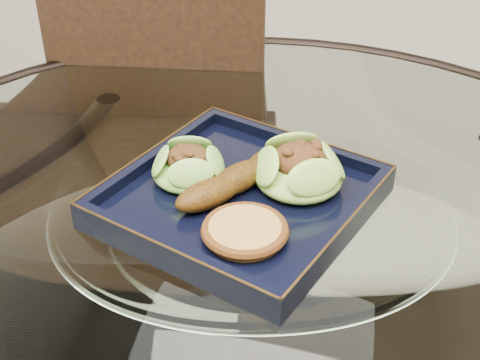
# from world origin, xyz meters

# --- Properties ---
(dining_table) EXTENTS (1.13, 1.13, 0.77)m
(dining_table) POSITION_xyz_m (-0.00, -0.00, 0.60)
(dining_table) COLOR white
(dining_table) RESTS_ON ground
(dining_chair) EXTENTS (0.43, 0.43, 0.88)m
(dining_chair) POSITION_xyz_m (-0.23, 0.30, 0.49)
(dining_chair) COLOR #331F11
(dining_chair) RESTS_ON ground
(navy_plate) EXTENTS (0.35, 0.35, 0.02)m
(navy_plate) POSITION_xyz_m (-0.02, 0.05, 0.77)
(navy_plate) COLOR black
(navy_plate) RESTS_ON dining_table
(lettuce_wrap_left) EXTENTS (0.10, 0.10, 0.03)m
(lettuce_wrap_left) POSITION_xyz_m (-0.09, 0.06, 0.80)
(lettuce_wrap_left) COLOR #50952B
(lettuce_wrap_left) RESTS_ON navy_plate
(lettuce_wrap_right) EXTENTS (0.11, 0.11, 0.04)m
(lettuce_wrap_right) POSITION_xyz_m (0.04, 0.08, 0.80)
(lettuce_wrap_right) COLOR #629E2D
(lettuce_wrap_right) RESTS_ON navy_plate
(roasted_plantain) EXTENTS (0.12, 0.16, 0.03)m
(roasted_plantain) POSITION_xyz_m (-0.03, 0.06, 0.80)
(roasted_plantain) COLOR #5B3509
(roasted_plantain) RESTS_ON navy_plate
(crumb_patty) EXTENTS (0.10, 0.10, 0.02)m
(crumb_patty) POSITION_xyz_m (-0.00, -0.03, 0.79)
(crumb_patty) COLOR #BC8C3E
(crumb_patty) RESTS_ON navy_plate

